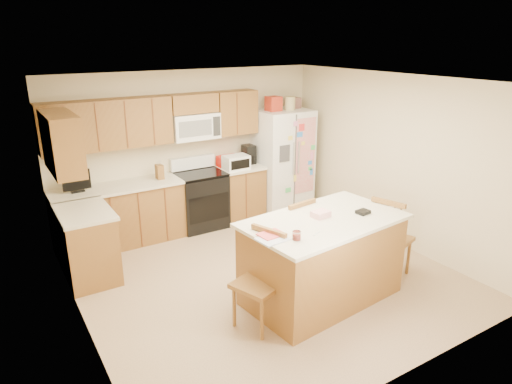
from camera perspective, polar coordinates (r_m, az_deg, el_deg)
ground at (r=6.11m, az=1.05°, el=-10.32°), size 4.50×4.50×0.00m
room_shell at (r=5.55m, az=1.14°, el=2.76°), size 4.60×4.60×2.52m
cabinetry at (r=6.88m, az=-14.02°, el=0.81°), size 3.36×1.56×2.15m
stove at (r=7.48m, az=-6.97°, el=-0.86°), size 0.76×0.65×1.13m
refrigerator at (r=8.04m, az=3.31°, el=4.00°), size 0.90×0.79×2.04m
island at (r=5.45m, az=8.27°, el=-8.26°), size 1.96×1.26×1.11m
windsor_chair_left at (r=4.92m, az=0.41°, el=-11.27°), size 0.57×0.59×1.08m
windsor_chair_back at (r=5.90m, az=4.55°, el=-6.00°), size 0.52×0.50×1.07m
windsor_chair_right at (r=6.14m, az=16.43°, el=-5.65°), size 0.56×0.58×1.08m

